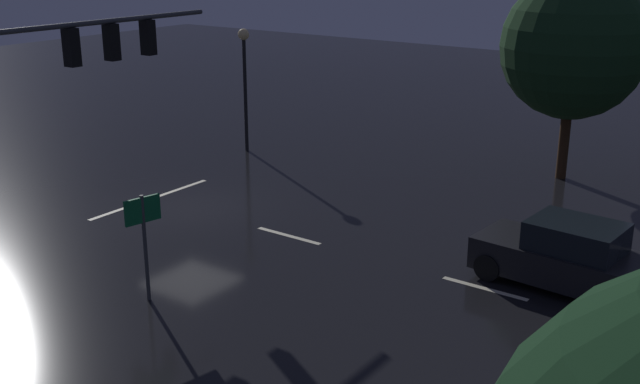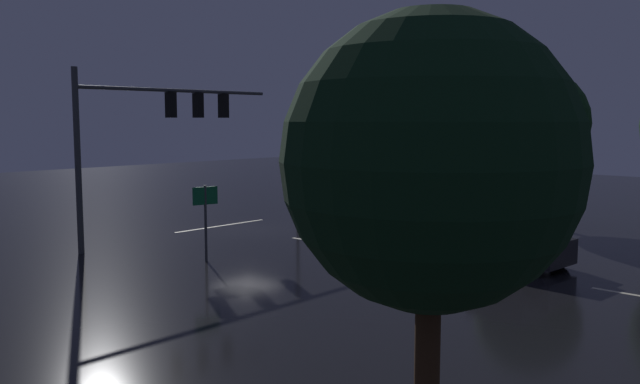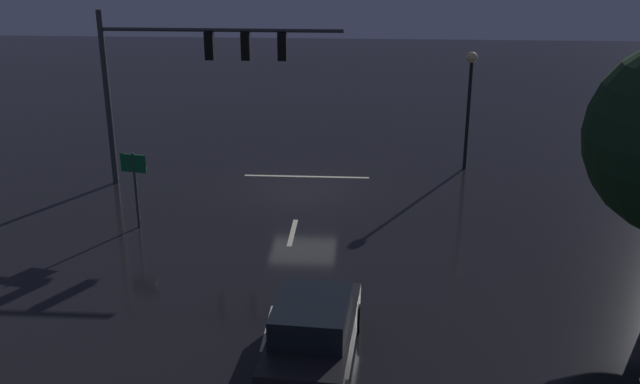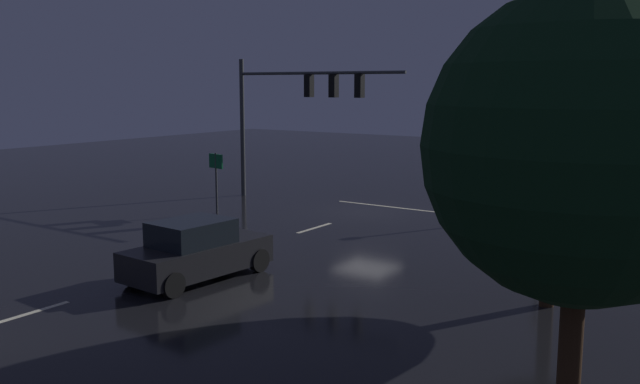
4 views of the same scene
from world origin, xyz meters
The scene contains 8 objects.
ground_plane centered at (0.00, 0.00, 0.00)m, with size 80.00×80.00×0.00m, color black.
traffic_signal_assembly centered at (4.11, -0.48, 4.74)m, with size 8.96×0.47×6.62m.
lane_dash_far centered at (0.00, 4.00, 0.00)m, with size 2.20×0.16×0.01m, color beige.
lane_dash_mid centered at (0.00, 10.00, 0.00)m, with size 2.20×0.16×0.01m, color beige.
stop_bar centered at (0.00, -1.67, 0.00)m, with size 5.00×0.16×0.01m, color beige.
car_approaching centered at (-1.21, 11.54, 0.80)m, with size 2.18×4.47×1.70m.
street_lamp_left_kerb centered at (-6.44, -3.11, 3.39)m, with size 0.44×0.44×4.81m.
route_sign centered at (5.15, 3.85, 1.86)m, with size 0.89×0.24×2.58m.
Camera 3 is at (-2.27, 25.65, 9.39)m, focal length 40.61 mm.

